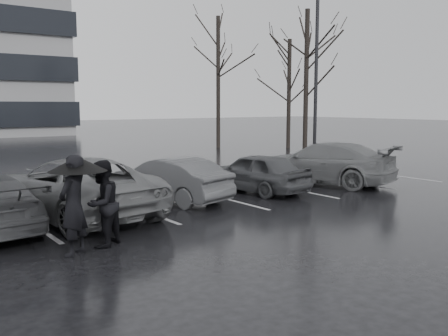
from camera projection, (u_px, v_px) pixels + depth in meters
ground at (252, 213)px, 13.07m from camera, size 160.00×160.00×0.00m
car_main at (255, 172)px, 16.13m from camera, size 2.10×3.97×1.29m
car_west_a at (169, 179)px, 14.58m from camera, size 2.38×4.15×1.29m
car_west_b at (75, 187)px, 12.59m from camera, size 3.29×5.73×1.50m
car_east at (322, 163)px, 17.79m from camera, size 3.71×5.54×1.49m
pedestrian_left at (73, 205)px, 9.31m from camera, size 0.82×0.78×1.90m
pedestrian_right at (102, 204)px, 9.89m from camera, size 1.07×1.02×1.73m
umbrella at (78, 164)px, 9.43m from camera, size 1.10×1.10×1.87m
lamp_post at (316, 74)px, 23.00m from camera, size 0.50×0.50×9.20m
stall_stripes at (177, 201)px, 14.60m from camera, size 19.72×5.00×0.00m
tree_east at (306, 83)px, 27.59m from camera, size 0.26×0.26×8.00m
tree_ne at (289, 94)px, 32.32m from camera, size 0.26×0.26×7.00m
tree_north at (218, 83)px, 32.59m from camera, size 0.26×0.26×8.50m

